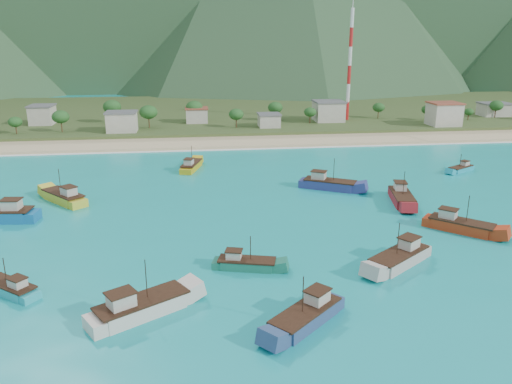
{
  "coord_description": "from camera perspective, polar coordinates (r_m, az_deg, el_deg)",
  "views": [
    {
      "loc": [
        -3.9,
        -70.98,
        30.91
      ],
      "look_at": [
        7.23,
        18.0,
        3.0
      ],
      "focal_mm": 35.0,
      "sensor_mm": 36.0,
      "label": 1
    }
  ],
  "objects": [
    {
      "name": "boat_10",
      "position": [
        106.99,
        8.31,
        0.82
      ],
      "size": [
        12.41,
        9.04,
        7.2
      ],
      "rotation": [
        0.0,
        0.0,
        4.21
      ],
      "color": "navy",
      "rests_on": "ground"
    },
    {
      "name": "village",
      "position": [
        175.07,
        -1.27,
        8.68
      ],
      "size": [
        219.54,
        28.16,
        7.42
      ],
      "color": "beige",
      "rests_on": "ground"
    },
    {
      "name": "land",
      "position": [
        213.27,
        -6.08,
        8.86
      ],
      "size": [
        400.0,
        110.0,
        2.4
      ],
      "primitive_type": "cube",
      "color": "#385123",
      "rests_on": "ground"
    },
    {
      "name": "ground",
      "position": [
        77.51,
        -3.67,
        -6.25
      ],
      "size": [
        600.0,
        600.0,
        0.0
      ],
      "primitive_type": "plane",
      "color": "#0D9890",
      "rests_on": "ground"
    },
    {
      "name": "beach",
      "position": [
        153.18,
        -5.55,
        5.57
      ],
      "size": [
        400.0,
        18.0,
        1.2
      ],
      "primitive_type": "cube",
      "color": "beige",
      "rests_on": "ground"
    },
    {
      "name": "boat_18",
      "position": [
        98.4,
        -27.26,
        -2.4
      ],
      "size": [
        13.32,
        5.22,
        7.67
      ],
      "rotation": [
        0.0,
        0.0,
        1.46
      ],
      "color": "#10609A",
      "rests_on": "ground"
    },
    {
      "name": "vegetation",
      "position": [
        175.99,
        -8.79,
        8.71
      ],
      "size": [
        275.64,
        26.18,
        8.93
      ],
      "color": "#235623",
      "rests_on": "ground"
    },
    {
      "name": "boat_6",
      "position": [
        122.76,
        -7.41,
        2.91
      ],
      "size": [
        5.77,
        10.81,
        6.12
      ],
      "rotation": [
        0.0,
        0.0,
        6.01
      ],
      "color": "gold",
      "rests_on": "ground"
    },
    {
      "name": "boat_7",
      "position": [
        58.18,
        5.81,
        -13.99
      ],
      "size": [
        10.36,
        9.82,
        6.52
      ],
      "rotation": [
        0.0,
        0.0,
        2.31
      ],
      "color": "navy",
      "rests_on": "ground"
    },
    {
      "name": "boat_4",
      "position": [
        71.04,
        -26.2,
        -9.95
      ],
      "size": [
        8.38,
        7.31,
        5.1
      ],
      "rotation": [
        0.0,
        0.0,
        0.91
      ],
      "color": "#23A6B3",
      "rests_on": "ground"
    },
    {
      "name": "boat_21",
      "position": [
        89.78,
        22.27,
        -3.63
      ],
      "size": [
        10.65,
        10.3,
        6.76
      ],
      "rotation": [
        0.0,
        0.0,
        3.96
      ],
      "color": "#AF3215",
      "rests_on": "ground"
    },
    {
      "name": "boat_2",
      "position": [
        129.82,
        22.37,
        2.41
      ],
      "size": [
        8.18,
        6.14,
        4.77
      ],
      "rotation": [
        0.0,
        0.0,
        2.1
      ],
      "color": "#1A9EB6",
      "rests_on": "ground"
    },
    {
      "name": "boat_23",
      "position": [
        70.24,
        -1.2,
        -8.3
      ],
      "size": [
        9.35,
        4.83,
        5.3
      ],
      "rotation": [
        0.0,
        0.0,
        4.46
      ],
      "color": "#196D55",
      "rests_on": "ground"
    },
    {
      "name": "radio_tower",
      "position": [
        187.89,
        10.65,
        14.02
      ],
      "size": [
        1.2,
        1.2,
        39.07
      ],
      "color": "red",
      "rests_on": "ground"
    },
    {
      "name": "boat_15",
      "position": [
        104.41,
        -21.09,
        -0.62
      ],
      "size": [
        10.51,
        11.16,
        7.0
      ],
      "rotation": [
        0.0,
        0.0,
        0.73
      ],
      "color": "gold",
      "rests_on": "ground"
    },
    {
      "name": "boat_13",
      "position": [
        101.4,
        16.29,
        -0.67
      ],
      "size": [
        5.8,
        12.11,
        6.89
      ],
      "rotation": [
        0.0,
        0.0,
        2.93
      ],
      "color": "maroon",
      "rests_on": "ground"
    },
    {
      "name": "boat_22",
      "position": [
        74.15,
        16.11,
        -7.34
      ],
      "size": [
        11.52,
        9.73,
        6.94
      ],
      "rotation": [
        0.0,
        0.0,
        2.2
      ],
      "color": "#B3ABA3",
      "rests_on": "ground"
    },
    {
      "name": "surf_line",
      "position": [
        143.89,
        -5.43,
        4.81
      ],
      "size": [
        400.0,
        2.5,
        0.08
      ],
      "primitive_type": "cube",
      "color": "white",
      "rests_on": "ground"
    },
    {
      "name": "boat_25",
      "position": [
        60.68,
        -13.05,
        -12.83
      ],
      "size": [
        12.26,
        9.5,
        7.21
      ],
      "rotation": [
        0.0,
        0.0,
        5.27
      ],
      "color": "beige",
      "rests_on": "ground"
    }
  ]
}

